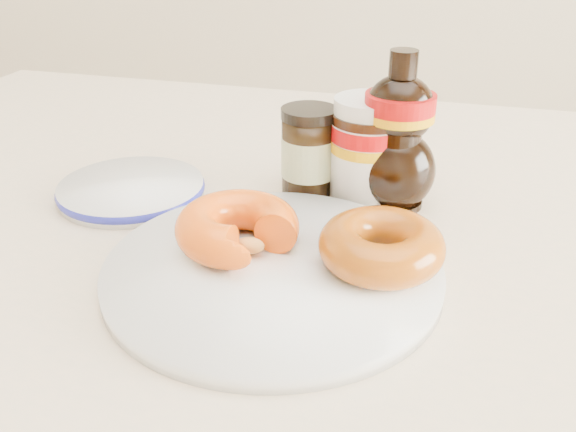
% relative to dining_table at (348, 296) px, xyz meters
% --- Properties ---
extents(dining_table, '(1.40, 0.90, 0.75)m').
position_rel_dining_table_xyz_m(dining_table, '(0.00, 0.00, 0.00)').
color(dining_table, beige).
rests_on(dining_table, ground).
extents(plate, '(0.29, 0.29, 0.01)m').
position_rel_dining_table_xyz_m(plate, '(-0.05, -0.11, 0.09)').
color(plate, white).
rests_on(plate, dining_table).
extents(donut_bitten, '(0.11, 0.11, 0.04)m').
position_rel_dining_table_xyz_m(donut_bitten, '(-0.09, -0.09, 0.12)').
color(donut_bitten, orange).
rests_on(donut_bitten, plate).
extents(donut_whole, '(0.12, 0.12, 0.04)m').
position_rel_dining_table_xyz_m(donut_whole, '(0.04, -0.09, 0.12)').
color(donut_whole, '#943D09').
rests_on(donut_whole, plate).
extents(nutella_jar, '(0.08, 0.08, 0.11)m').
position_rel_dining_table_xyz_m(nutella_jar, '(0.00, 0.07, 0.14)').
color(nutella_jar, white).
rests_on(nutella_jar, dining_table).
extents(syrup_bottle, '(0.10, 0.09, 0.16)m').
position_rel_dining_table_xyz_m(syrup_bottle, '(0.03, 0.06, 0.16)').
color(syrup_bottle, black).
rests_on(syrup_bottle, dining_table).
extents(dark_jar, '(0.06, 0.06, 0.10)m').
position_rel_dining_table_xyz_m(dark_jar, '(-0.06, 0.07, 0.13)').
color(dark_jar, black).
rests_on(dark_jar, dining_table).
extents(blue_rim_saucer, '(0.16, 0.16, 0.02)m').
position_rel_dining_table_xyz_m(blue_rim_saucer, '(-0.24, 0.00, 0.09)').
color(blue_rim_saucer, white).
rests_on(blue_rim_saucer, dining_table).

